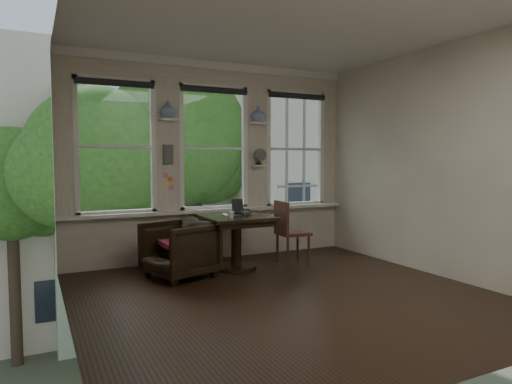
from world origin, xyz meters
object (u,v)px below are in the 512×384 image
mug (231,215)px  side_chair_right (293,232)px  laptop (240,214)px  table (236,243)px  armchair_left (180,250)px

mug → side_chair_right: bearing=9.0°
side_chair_right → laptop: size_ratio=2.56×
table → side_chair_right: size_ratio=0.98×
side_chair_right → armchair_left: bearing=95.0°
laptop → mug: bearing=-113.8°
armchair_left → laptop: bearing=80.5°
mug → table: bearing=50.8°
table → mug: 0.50m
table → laptop: size_ratio=2.50×
armchair_left → mug: (0.67, -0.12, 0.43)m
side_chair_right → mug: 1.12m
armchair_left → side_chair_right: side_chair_right is taller
armchair_left → table: bearing=77.8°
side_chair_right → mug: side_chair_right is taller
laptop → side_chair_right: bearing=14.3°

